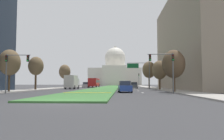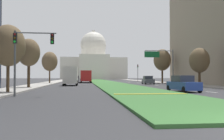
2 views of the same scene
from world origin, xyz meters
name	(u,v)px [view 2 (image 2 of 2)]	position (x,y,z in m)	size (l,w,h in m)	color
ground_plane	(102,82)	(0.00, 64.59, 0.00)	(284.19, 284.19, 0.00)	#333335
grass_median	(104,82)	(0.00, 58.13, 0.07)	(6.71, 116.26, 0.14)	#386B33
median_curb_nose	(151,94)	(0.00, 12.75, 0.16)	(6.04, 0.50, 0.04)	gold
lane_dashes_right	(147,84)	(7.34, 42.89, 0.00)	(0.16, 51.74, 0.01)	silver
sidewalk_left	(48,83)	(-13.33, 51.67, 0.07)	(4.00, 116.26, 0.15)	#9E9991
sidewalk_right	(162,83)	(13.33, 51.67, 0.07)	(4.00, 116.26, 0.15)	#9E9991
capitol_building	(93,63)	(0.00, 128.42, 8.74)	(33.14, 28.30, 26.31)	beige
traffic_light_near_left	(26,48)	(-9.99, 13.21, 3.80)	(3.34, 0.35, 5.20)	#515456
traffic_light_far_right	(138,71)	(10.83, 67.19, 3.31)	(0.28, 0.35, 5.20)	#515456
overhead_guide_sign	(162,60)	(9.00, 37.79, 4.64)	(5.48, 0.20, 6.50)	#515456
street_tree_left_near	(8,46)	(-12.41, 16.99, 4.44)	(3.11, 3.11, 6.40)	#4C3823
street_tree_left_mid	(29,53)	(-12.74, 27.63, 4.75)	(2.97, 2.97, 6.65)	#4C3823
street_tree_right_mid	(199,60)	(11.93, 28.99, 3.98)	(3.01, 3.01, 5.89)	#4C3823
street_tree_left_far	(50,61)	(-12.78, 49.46, 4.84)	(3.42, 3.42, 7.00)	#4C3823
street_tree_right_far	(162,60)	(12.25, 48.02, 5.24)	(3.87, 3.87, 7.69)	#4C3823
sedan_lead_stopped	(183,84)	(4.79, 17.76, 0.79)	(2.11, 4.70, 1.68)	navy
sedan_midblock	(148,80)	(7.66, 43.07, 0.78)	(2.18, 4.71, 1.66)	#4C5156
sedan_distant	(75,79)	(-7.36, 55.81, 0.82)	(1.95, 4.43, 1.75)	#BCBCC1
box_truck_delivery	(71,76)	(-7.61, 36.79, 1.68)	(2.40, 6.40, 3.20)	silver
city_bus	(86,76)	(-4.79, 56.75, 1.77)	(2.62, 11.00, 2.95)	#B21E1E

